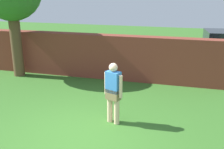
% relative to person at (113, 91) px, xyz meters
% --- Properties ---
extents(ground_plane, '(40.00, 40.00, 0.00)m').
position_rel_person_xyz_m(ground_plane, '(-0.60, -0.90, -0.90)').
color(ground_plane, '#336623').
extents(brick_wall, '(10.83, 0.50, 1.71)m').
position_rel_person_xyz_m(brick_wall, '(-2.10, 3.55, -0.04)').
color(brick_wall, brown).
rests_on(brick_wall, ground).
extents(person, '(0.51, 0.33, 1.62)m').
position_rel_person_xyz_m(person, '(0.00, 0.00, 0.00)').
color(person, beige).
rests_on(person, ground).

